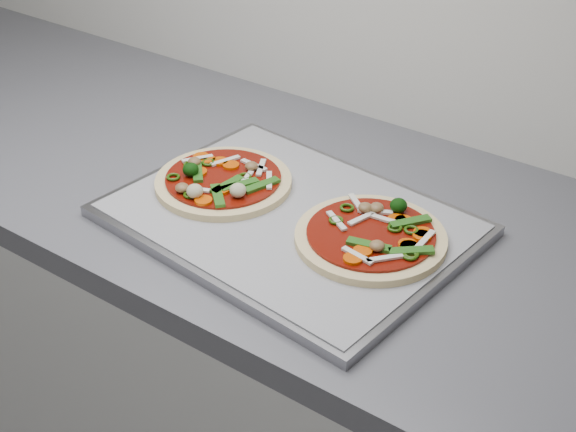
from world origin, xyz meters
The scene contains 6 objects.
base_cabinet centered at (0.00, 1.30, 0.43)m, with size 3.60×0.60×0.86m, color silver.
countertop centered at (0.00, 1.30, 0.88)m, with size 3.60×0.60×0.04m, color #55565C.
baking_tray centered at (0.37, 1.24, 0.91)m, with size 0.48×0.35×0.02m, color gray.
parchment centered at (0.37, 1.24, 0.92)m, with size 0.46×0.33×0.00m, color #A4A4AA.
pizza_left centered at (0.25, 1.24, 0.93)m, with size 0.24×0.24×0.03m.
pizza_right centered at (0.50, 1.25, 0.93)m, with size 0.24×0.24×0.03m.
Camera 1 is at (0.92, 0.47, 1.53)m, focal length 50.00 mm.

